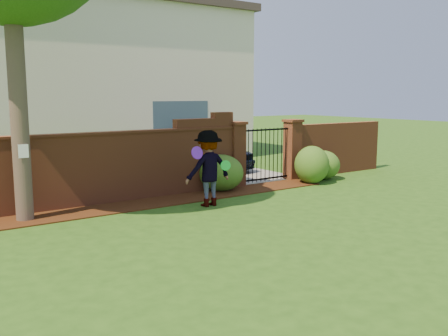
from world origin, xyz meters
TOP-DOWN VIEW (x-y plane):
  - ground at (0.00, 0.00)m, footprint 80.00×80.00m
  - mulch_bed at (-0.95, 3.34)m, footprint 11.10×1.08m
  - brick_wall at (-2.01, 4.00)m, footprint 8.70×0.31m
  - brick_wall_return at (6.60, 4.00)m, footprint 4.00×0.25m
  - pillar_left at (2.40, 4.00)m, footprint 0.50×0.50m
  - pillar_right at (4.60, 4.00)m, footprint 0.50×0.50m
  - iron_gate at (3.50, 4.00)m, footprint 1.78×0.03m
  - driveway at (3.50, 8.00)m, footprint 3.20×8.00m
  - house at (1.00, 12.00)m, footprint 12.40×6.40m
  - car at (3.51, 7.08)m, footprint 2.15×4.15m
  - paper_notice at (-3.60, 3.21)m, footprint 0.20×0.01m
  - shrub_left at (1.65, 3.68)m, footprint 1.24×1.24m
  - shrub_middle at (4.52, 3.06)m, footprint 1.03×1.03m
  - shrub_right at (5.36, 3.38)m, footprint 1.03×1.03m
  - man at (0.35, 2.31)m, footprint 1.20×0.72m
  - frisbee_purple at (-0.03, 2.22)m, footprint 0.31×0.11m
  - frisbee_green at (0.69, 2.10)m, footprint 0.25×0.14m

SIDE VIEW (x-z plane):
  - ground at x=0.00m, z-range -0.01..0.00m
  - driveway at x=3.50m, z-range 0.00..0.01m
  - mulch_bed at x=-0.95m, z-range 0.00..0.03m
  - shrub_right at x=5.36m, z-range 0.00..0.91m
  - shrub_left at x=1.65m, z-range 0.00..1.01m
  - shrub_middle at x=4.52m, z-range 0.00..1.14m
  - car at x=3.51m, z-range 0.00..1.35m
  - brick_wall_return at x=6.60m, z-range 0.00..1.70m
  - iron_gate at x=3.50m, z-range 0.05..1.65m
  - man at x=0.35m, z-range 0.00..1.81m
  - brick_wall at x=-2.01m, z-range -0.15..2.01m
  - pillar_left at x=2.40m, z-range 0.02..1.90m
  - pillar_right at x=4.60m, z-range 0.02..1.90m
  - frisbee_green at x=0.69m, z-range 0.86..1.10m
  - frisbee_purple at x=-0.03m, z-range 1.17..1.47m
  - paper_notice at x=-3.60m, z-range 1.36..1.64m
  - house at x=1.00m, z-range 0.01..6.31m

